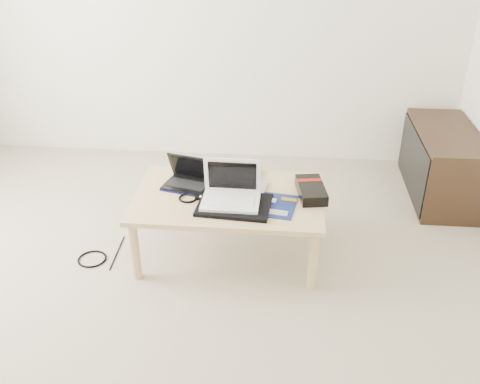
# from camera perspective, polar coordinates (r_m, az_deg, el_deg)

# --- Properties ---
(ground) EXTENTS (4.00, 4.00, 0.00)m
(ground) POSITION_cam_1_polar(r_m,az_deg,el_deg) (2.95, -9.09, -12.39)
(ground) COLOR #C0B59C
(ground) RESTS_ON ground
(coffee_table) EXTENTS (1.10, 0.70, 0.40)m
(coffee_table) POSITION_cam_1_polar(r_m,az_deg,el_deg) (3.15, -1.24, -1.15)
(coffee_table) COLOR #D3B87F
(coffee_table) RESTS_ON ground
(media_cabinet) EXTENTS (0.41, 0.90, 0.50)m
(media_cabinet) POSITION_cam_1_polar(r_m,az_deg,el_deg) (4.11, 20.61, 2.88)
(media_cabinet) COLOR #342415
(media_cabinet) RESTS_ON ground
(book) EXTENTS (0.31, 0.27, 0.03)m
(book) POSITION_cam_1_polar(r_m,az_deg,el_deg) (3.33, -0.54, 1.89)
(book) COLOR black
(book) RESTS_ON coffee_table
(netbook) EXTENTS (0.32, 0.27, 0.19)m
(netbook) POSITION_cam_1_polar(r_m,az_deg,el_deg) (3.22, -5.48, 1.34)
(netbook) COLOR black
(netbook) RESTS_ON coffee_table
(tablet) EXTENTS (0.28, 0.24, 0.01)m
(tablet) POSITION_cam_1_polar(r_m,az_deg,el_deg) (3.12, -2.14, -0.25)
(tablet) COLOR black
(tablet) RESTS_ON coffee_table
(remote) EXTENTS (0.08, 0.21, 0.02)m
(remote) POSITION_cam_1_polar(r_m,az_deg,el_deg) (3.16, 2.28, 0.20)
(remote) COLOR #AEAEB2
(remote) RESTS_ON coffee_table
(neoprene_sleeve) EXTENTS (0.43, 0.33, 0.02)m
(neoprene_sleeve) POSITION_cam_1_polar(r_m,az_deg,el_deg) (3.01, -0.61, -1.40)
(neoprene_sleeve) COLOR black
(neoprene_sleeve) RESTS_ON coffee_table
(white_laptop) EXTENTS (0.33, 0.23, 0.24)m
(white_laptop) POSITION_cam_1_polar(r_m,az_deg,el_deg) (3.01, -0.96, -0.06)
(white_laptop) COLOR white
(white_laptop) RESTS_ON neoprene_sleeve
(motherboard) EXTENTS (0.26, 0.31, 0.01)m
(motherboard) POSITION_cam_1_polar(r_m,az_deg,el_deg) (3.02, 3.86, -1.43)
(motherboard) COLOR #0B164B
(motherboard) RESTS_ON coffee_table
(gpu_box) EXTENTS (0.19, 0.31, 0.07)m
(gpu_box) POSITION_cam_1_polar(r_m,az_deg,el_deg) (3.14, 7.59, 0.21)
(gpu_box) COLOR black
(gpu_box) RESTS_ON coffee_table
(cable_coil) EXTENTS (0.13, 0.13, 0.01)m
(cable_coil) POSITION_cam_1_polar(r_m,az_deg,el_deg) (3.10, -5.58, -0.64)
(cable_coil) COLOR black
(cable_coil) RESTS_ON coffee_table
(floor_cable_coil) EXTENTS (0.23, 0.23, 0.01)m
(floor_cable_coil) POSITION_cam_1_polar(r_m,az_deg,el_deg) (3.38, -15.50, -6.90)
(floor_cable_coil) COLOR black
(floor_cable_coil) RESTS_ON ground
(floor_cable_trail) EXTENTS (0.02, 0.35, 0.01)m
(floor_cable_trail) POSITION_cam_1_polar(r_m,az_deg,el_deg) (3.41, -12.97, -6.32)
(floor_cable_trail) COLOR black
(floor_cable_trail) RESTS_ON ground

